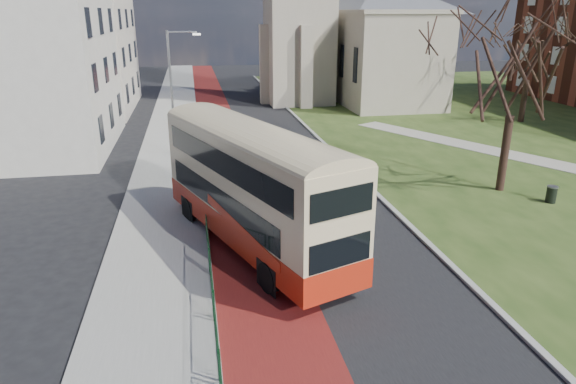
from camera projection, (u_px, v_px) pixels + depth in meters
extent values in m
plane|color=black|center=(294.00, 281.00, 18.51)|extent=(160.00, 160.00, 0.00)
cube|color=black|center=(261.00, 145.00, 37.32)|extent=(9.00, 120.00, 0.01)
cube|color=#591414|center=(224.00, 147.00, 36.85)|extent=(3.40, 120.00, 0.01)
cube|color=gray|center=(170.00, 149.00, 36.18)|extent=(4.00, 120.00, 0.12)
cube|color=#999993|center=(198.00, 148.00, 36.52)|extent=(0.25, 120.00, 0.13)
cube|color=#999993|center=(316.00, 136.00, 39.95)|extent=(0.25, 80.00, 0.13)
cube|color=#2A4117|center=(545.00, 127.00, 43.40)|extent=(40.00, 80.00, 0.04)
cylinder|color=#0D3D1C|center=(206.00, 218.00, 21.35)|extent=(0.04, 24.00, 0.04)
cylinder|color=#0D3D1C|center=(207.00, 238.00, 21.66)|extent=(0.04, 24.00, 0.04)
cube|color=gray|center=(376.00, 58.00, 55.11)|extent=(9.00, 18.00, 9.00)
cube|color=beige|center=(27.00, 58.00, 34.42)|extent=(10.00, 14.00, 12.50)
cube|color=beige|center=(76.00, 52.00, 49.51)|extent=(10.00, 16.00, 11.00)
cylinder|color=gray|center=(172.00, 95.00, 33.06)|extent=(0.16, 0.16, 8.00)
cylinder|color=gray|center=(182.00, 32.00, 31.92)|extent=(1.80, 0.10, 0.10)
cube|color=silver|center=(197.00, 34.00, 32.13)|extent=(0.50, 0.18, 0.12)
cube|color=#AD2310|center=(253.00, 222.00, 20.93)|extent=(6.71, 11.96, 1.07)
cube|color=beige|center=(252.00, 173.00, 20.24)|extent=(6.67, 11.89, 3.10)
cube|color=black|center=(218.00, 200.00, 20.16)|extent=(3.47, 9.04, 1.02)
cube|color=black|center=(277.00, 188.00, 21.48)|extent=(3.47, 9.04, 1.02)
cube|color=black|center=(220.00, 163.00, 19.37)|extent=(3.81, 9.92, 0.96)
cube|color=black|center=(281.00, 153.00, 20.68)|extent=(3.81, 9.92, 0.96)
cube|color=black|center=(198.00, 162.00, 25.27)|extent=(2.27, 0.92, 1.12)
cube|color=black|center=(196.00, 130.00, 24.74)|extent=(2.27, 0.92, 0.96)
cube|color=orange|center=(195.00, 117.00, 24.54)|extent=(1.82, 0.77, 0.32)
cylinder|color=black|center=(190.00, 209.00, 23.72)|extent=(0.69, 1.15, 1.11)
cylinder|color=black|center=(238.00, 200.00, 24.94)|extent=(0.69, 1.15, 1.11)
cylinder|color=black|center=(269.00, 277.00, 17.66)|extent=(0.69, 1.15, 1.11)
cylinder|color=black|center=(328.00, 260.00, 18.87)|extent=(0.69, 1.15, 1.11)
cylinder|color=#311F18|center=(505.00, 154.00, 27.27)|extent=(0.55, 0.55, 4.07)
cylinder|color=#2E1F17|center=(524.00, 101.00, 44.78)|extent=(0.51, 0.51, 3.59)
cylinder|color=black|center=(551.00, 195.00, 25.95)|extent=(0.52, 0.52, 0.81)
cylinder|color=gray|center=(553.00, 187.00, 25.80)|extent=(0.56, 0.56, 0.05)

